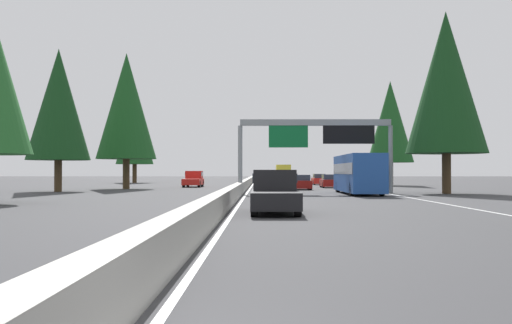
{
  "coord_description": "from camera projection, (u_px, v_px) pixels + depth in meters",
  "views": [
    {
      "loc": [
        -5.67,
        -1.48,
        1.78
      ],
      "look_at": [
        47.42,
        -0.96,
        2.63
      ],
      "focal_mm": 42.33,
      "sensor_mm": 36.0,
      "label": 1
    }
  ],
  "objects": [
    {
      "name": "ground_plane",
      "position": [
        248.0,
        188.0,
        65.65
      ],
      "size": [
        320.0,
        320.0,
        0.0
      ],
      "primitive_type": "plane",
      "color": "#38383A"
    },
    {
      "name": "median_barrier",
      "position": [
        249.0,
        181.0,
        85.65
      ],
      "size": [
        180.0,
        0.56,
        0.9
      ],
      "primitive_type": "cube",
      "color": "#9E9B93",
      "rests_on": "ground"
    },
    {
      "name": "shoulder_stripe_right",
      "position": [
        342.0,
        186.0,
        75.53
      ],
      "size": [
        160.0,
        0.16,
        0.01
      ],
      "primitive_type": "cube",
      "color": "silver",
      "rests_on": "ground"
    },
    {
      "name": "shoulder_stripe_median",
      "position": [
        252.0,
        186.0,
        75.64
      ],
      "size": [
        160.0,
        0.16,
        0.01
      ],
      "primitive_type": "cube",
      "color": "silver",
      "rests_on": "ground"
    },
    {
      "name": "sign_gantry_overhead",
      "position": [
        318.0,
        135.0,
        49.32
      ],
      "size": [
        0.5,
        12.68,
        6.05
      ],
      "color": "gray",
      "rests_on": "ground"
    },
    {
      "name": "pickup_mid_right",
      "position": [
        275.0,
        192.0,
        26.04
      ],
      "size": [
        5.6,
        2.0,
        1.86
      ],
      "color": "black",
      "rests_on": "ground"
    },
    {
      "name": "bus_mid_left",
      "position": [
        358.0,
        172.0,
        47.99
      ],
      "size": [
        11.5,
        2.55,
        3.1
      ],
      "color": "#1E4793",
      "rests_on": "ground"
    },
    {
      "name": "sedan_distant_b",
      "position": [
        319.0,
        180.0,
        81.56
      ],
      "size": [
        4.4,
        1.8,
        1.47
      ],
      "color": "red",
      "rests_on": "ground"
    },
    {
      "name": "minivan_far_left",
      "position": [
        263.0,
        177.0,
        99.14
      ],
      "size": [
        5.0,
        1.95,
        1.69
      ],
      "color": "white",
      "rests_on": "ground"
    },
    {
      "name": "sedan_distant_a",
      "position": [
        329.0,
        181.0,
        66.77
      ],
      "size": [
        4.4,
        1.8,
        1.47
      ],
      "color": "maroon",
      "rests_on": "ground"
    },
    {
      "name": "sedan_near_center",
      "position": [
        302.0,
        183.0,
        59.44
      ],
      "size": [
        4.4,
        1.8,
        1.47
      ],
      "color": "maroon",
      "rests_on": "ground"
    },
    {
      "name": "box_truck_far_center",
      "position": [
        283.0,
        173.0,
        104.86
      ],
      "size": [
        8.5,
        2.4,
        2.95
      ],
      "color": "gold",
      "rests_on": "ground"
    },
    {
      "name": "oncoming_near",
      "position": [
        194.0,
        179.0,
        70.15
      ],
      "size": [
        5.6,
        2.0,
        1.86
      ],
      "rotation": [
        0.0,
        0.0,
        3.14
      ],
      "color": "red",
      "rests_on": "ground"
    },
    {
      "name": "conifer_right_near",
      "position": [
        446.0,
        82.0,
        48.68
      ],
      "size": [
        6.5,
        6.5,
        14.78
      ],
      "color": "#4C3823",
      "rests_on": "ground"
    },
    {
      "name": "conifer_right_mid",
      "position": [
        390.0,
        122.0,
        77.59
      ],
      "size": [
        5.93,
        5.93,
        13.47
      ],
      "color": "#4C3823",
      "rests_on": "ground"
    },
    {
      "name": "conifer_left_near",
      "position": [
        58.0,
        104.0,
        53.68
      ],
      "size": [
        5.62,
        5.62,
        12.77
      ],
      "color": "#4C3823",
      "rests_on": "ground"
    },
    {
      "name": "conifer_left_mid",
      "position": [
        126.0,
        106.0,
        62.03
      ],
      "size": [
        6.16,
        6.16,
        14.01
      ],
      "color": "#4C3823",
      "rests_on": "ground"
    },
    {
      "name": "conifer_left_far",
      "position": [
        135.0,
        131.0,
        95.65
      ],
      "size": [
        5.93,
        5.93,
        13.49
      ],
      "color": "#4C3823",
      "rests_on": "ground"
    }
  ]
}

